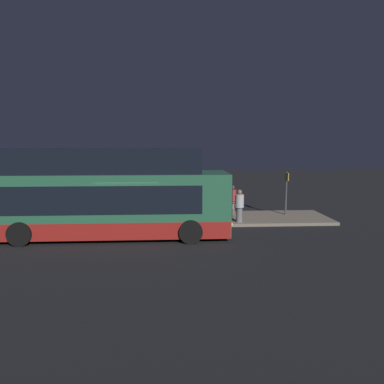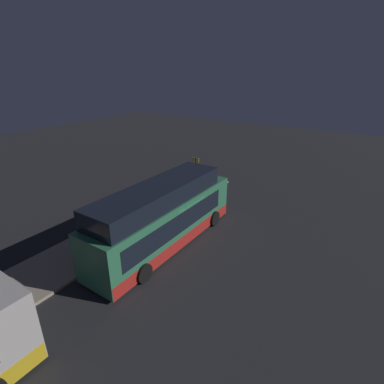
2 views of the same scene
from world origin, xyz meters
name	(u,v)px [view 1 (image 1 of 2)]	position (x,y,z in m)	size (l,w,h in m)	color
ground	(131,237)	(0.00, 0.00, 0.00)	(80.00, 80.00, 0.00)	#232326
platform	(137,219)	(0.00, 3.31, 0.08)	(20.00, 3.42, 0.15)	gray
bus_lead	(104,199)	(-1.10, 0.03, 1.68)	(10.52, 2.76, 3.80)	#2D704C
passenger_boarding	(232,199)	(5.10, 4.17, 0.98)	(0.55, 0.69, 1.58)	#6B604C
passenger_waiting	(239,205)	(5.08, 2.03, 1.00)	(0.69, 0.55, 1.61)	gray
passenger_with_bags	(120,197)	(-1.00, 4.15, 1.15)	(0.57, 0.48, 1.80)	#6B604C
suitcase	(223,206)	(4.69, 4.69, 0.49)	(0.39, 0.19, 0.92)	#334C7F
sign_post	(286,188)	(7.96, 3.79, 1.61)	(0.10, 0.65, 2.34)	#4C4C51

